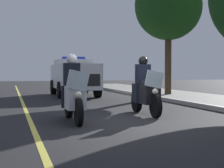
{
  "coord_description": "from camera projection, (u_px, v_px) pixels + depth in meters",
  "views": [
    {
      "loc": [
        8.22,
        -2.85,
        1.25
      ],
      "look_at": [
        -1.33,
        0.0,
        0.9
      ],
      "focal_mm": 54.81,
      "sensor_mm": 36.0,
      "label": 1
    }
  ],
  "objects": [
    {
      "name": "ground_plane",
      "position": [
        127.0,
        121.0,
        8.73
      ],
      "size": [
        80.0,
        80.0,
        0.0
      ],
      "primitive_type": "plane",
      "color": "black"
    },
    {
      "name": "lane_stripe_center",
      "position": [
        32.0,
        125.0,
        8.05
      ],
      "size": [
        48.0,
        0.12,
        0.01
      ],
      "primitive_type": "cube",
      "color": "#E0D14C",
      "rests_on": "ground"
    },
    {
      "name": "police_motorcycle_lead_left",
      "position": [
        73.0,
        94.0,
        8.62
      ],
      "size": [
        2.14,
        0.56,
        1.72
      ],
      "color": "black",
      "rests_on": "ground"
    },
    {
      "name": "police_motorcycle_lead_right",
      "position": [
        145.0,
        91.0,
        10.01
      ],
      "size": [
        2.14,
        0.56,
        1.72
      ],
      "color": "black",
      "rests_on": "ground"
    },
    {
      "name": "police_suv",
      "position": [
        74.0,
        75.0,
        17.9
      ],
      "size": [
        4.93,
        2.12,
        2.05
      ],
      "color": "silver",
      "rests_on": "ground"
    },
    {
      "name": "cyclist_background",
      "position": [
        92.0,
        78.0,
        23.69
      ],
      "size": [
        1.76,
        0.32,
        1.69
      ],
      "color": "black",
      "rests_on": "ground"
    },
    {
      "name": "tree_far_back",
      "position": [
        168.0,
        6.0,
        17.61
      ],
      "size": [
        3.48,
        3.48,
        6.35
      ],
      "color": "#42301E",
      "rests_on": "sidewalk_strip"
    }
  ]
}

